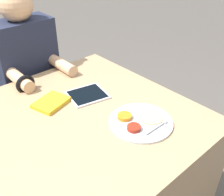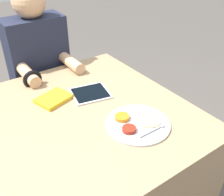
{
  "view_description": "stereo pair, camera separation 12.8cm",
  "coord_description": "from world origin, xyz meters",
  "views": [
    {
      "loc": [
        -0.57,
        -0.85,
        1.5
      ],
      "look_at": [
        0.14,
        -0.05,
        0.81
      ],
      "focal_mm": 42.0,
      "sensor_mm": 36.0,
      "label": 1
    },
    {
      "loc": [
        -0.47,
        -0.93,
        1.5
      ],
      "look_at": [
        0.14,
        -0.05,
        0.81
      ],
      "focal_mm": 42.0,
      "sensor_mm": 36.0,
      "label": 2
    }
  ],
  "objects": [
    {
      "name": "red_notebook",
      "position": [
        -0.07,
        0.18,
        0.76
      ],
      "size": [
        0.2,
        0.17,
        0.02
      ],
      "color": "silver",
      "rests_on": "dining_table"
    },
    {
      "name": "dining_table",
      "position": [
        0.0,
        0.0,
        0.37
      ],
      "size": [
        1.0,
        1.07,
        0.75
      ],
      "color": "#9E7F5B",
      "rests_on": "ground_plane"
    },
    {
      "name": "tablet_device",
      "position": [
        0.12,
        0.12,
        0.75
      ],
      "size": [
        0.23,
        0.22,
        0.01
      ],
      "color": "#B7B7BC",
      "rests_on": "dining_table"
    },
    {
      "name": "thali_tray",
      "position": [
        0.16,
        -0.23,
        0.75
      ],
      "size": [
        0.3,
        0.3,
        0.03
      ],
      "color": "#B7BABF",
      "rests_on": "dining_table"
    },
    {
      "name": "person_diner",
      "position": [
        0.05,
        0.67,
        0.59
      ],
      "size": [
        0.39,
        0.44,
        1.24
      ],
      "color": "black",
      "rests_on": "ground_plane"
    }
  ]
}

